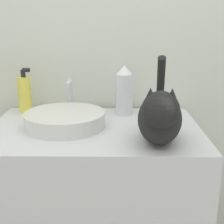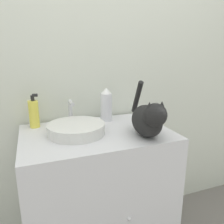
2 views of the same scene
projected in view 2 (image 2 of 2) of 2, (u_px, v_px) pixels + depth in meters
name	position (u px, v px, depth m)	size (l,w,h in m)	color
wall_back	(81.00, 51.00, 1.36)	(6.00, 0.05, 2.50)	silver
vanity_cabinet	(98.00, 197.00, 1.30)	(0.79, 0.55, 0.82)	silver
sink_basin	(76.00, 129.00, 1.15)	(0.30, 0.30, 0.06)	silver
faucet	(71.00, 114.00, 1.28)	(0.21, 0.11, 0.15)	silver
cat	(148.00, 119.00, 1.09)	(0.17, 0.38, 0.27)	black
soap_bottle	(34.00, 113.00, 1.24)	(0.06, 0.06, 0.19)	#EADB4C
spray_bottle	(106.00, 105.00, 1.36)	(0.07, 0.07, 0.21)	silver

